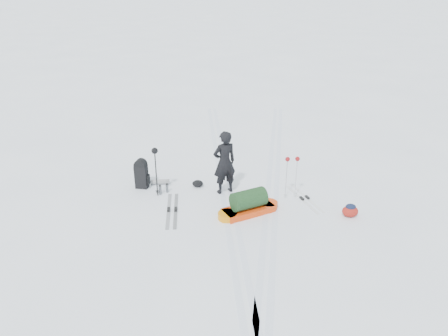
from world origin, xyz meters
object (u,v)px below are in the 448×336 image
(skier, at_px, (224,163))
(expedition_rucksack, at_px, (144,174))
(pulk_sled, at_px, (248,205))
(ski_poles_black, at_px, (155,157))

(skier, relative_size, expedition_rucksack, 1.89)
(pulk_sled, distance_m, ski_poles_black, 2.82)
(skier, xyz_separation_m, pulk_sled, (0.61, -1.18, -0.66))
(skier, xyz_separation_m, expedition_rucksack, (-2.30, 0.33, -0.50))
(skier, height_order, pulk_sled, skier)
(pulk_sled, xyz_separation_m, ski_poles_black, (-2.47, 1.03, 0.90))
(pulk_sled, bearing_deg, skier, 90.11)
(skier, bearing_deg, expedition_rucksack, -32.86)
(pulk_sled, relative_size, ski_poles_black, 1.23)
(skier, height_order, expedition_rucksack, skier)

